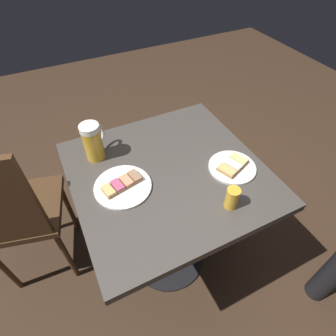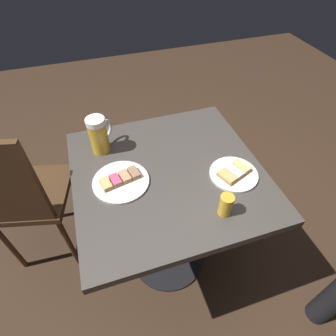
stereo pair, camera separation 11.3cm
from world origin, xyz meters
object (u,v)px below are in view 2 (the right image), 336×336
plate_near (121,180)px  plate_far (234,173)px  cafe_chair (22,195)px  beer_mug (99,135)px  beer_glass_small (226,205)px

plate_near → plate_far: size_ratio=1.14×
plate_far → cafe_chair: bearing=68.7°
plate_near → beer_mug: beer_mug is taller
beer_glass_small → cafe_chair: (0.52, 0.81, -0.26)m
beer_glass_small → beer_mug: bearing=37.7°
plate_near → plate_far: bearing=-103.2°
beer_mug → beer_glass_small: bearing=-142.3°
plate_far → beer_mug: beer_mug is taller
cafe_chair → beer_glass_small: bearing=-19.1°
plate_far → beer_glass_small: 0.20m
plate_far → cafe_chair: (0.36, 0.93, -0.22)m
plate_far → beer_mug: (0.33, 0.50, 0.08)m
plate_near → cafe_chair: bearing=61.7°
plate_near → beer_glass_small: 0.43m
plate_near → beer_glass_small: (-0.27, -0.33, 0.04)m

